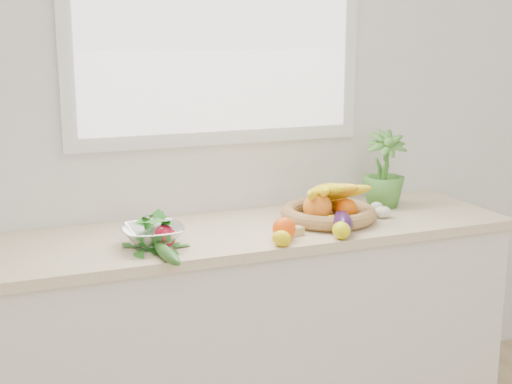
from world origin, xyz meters
name	(u,v)px	position (x,y,z in m)	size (l,w,h in m)	color
back_wall	(217,109)	(0.00, 2.25, 1.35)	(4.50, 0.02, 2.70)	white
counter_cabinet	(243,337)	(0.00, 1.95, 0.43)	(2.20, 0.58, 0.86)	silver
countertop	(243,233)	(0.00, 1.95, 0.88)	(2.24, 0.62, 0.04)	beige
window_frame	(217,12)	(0.00, 2.23, 1.75)	(1.30, 0.03, 1.10)	white
window_pane	(219,12)	(0.00, 2.21, 1.75)	(1.18, 0.01, 0.98)	white
orange_loose	(284,229)	(0.09, 1.74, 0.94)	(0.09, 0.09, 0.09)	#FF4D08
lemon_a	(282,238)	(0.05, 1.67, 0.93)	(0.06, 0.08, 0.06)	yellow
lemon_b	(341,230)	(0.30, 1.67, 0.93)	(0.07, 0.09, 0.07)	yellow
lemon_c	(332,223)	(0.32, 1.78, 0.93)	(0.07, 0.08, 0.07)	yellow
apple	(164,236)	(-0.36, 1.82, 0.94)	(0.08, 0.08, 0.08)	#B40E27
ginger	(291,232)	(0.14, 1.78, 0.92)	(0.10, 0.04, 0.03)	tan
garlic_a	(377,207)	(0.63, 1.96, 0.92)	(0.06, 0.06, 0.05)	beige
garlic_b	(381,212)	(0.60, 1.88, 0.92)	(0.06, 0.06, 0.05)	white
garlic_c	(384,212)	(0.62, 1.88, 0.92)	(0.06, 0.06, 0.05)	silver
eggplant	(342,223)	(0.34, 1.74, 0.94)	(0.08, 0.21, 0.08)	#2A103C
cucumber	(167,254)	(-0.39, 1.67, 0.92)	(0.05, 0.25, 0.05)	#2E5A1A
radish	(163,249)	(-0.38, 1.75, 0.92)	(0.03, 0.03, 0.03)	red
potted_herb	(384,169)	(0.72, 2.06, 1.07)	(0.19, 0.19, 0.34)	#468630
fruit_basket	(328,208)	(0.37, 1.92, 0.96)	(0.43, 0.43, 0.19)	tan
colander_with_spinach	(152,230)	(-0.39, 1.85, 0.96)	(0.25, 0.25, 0.12)	silver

